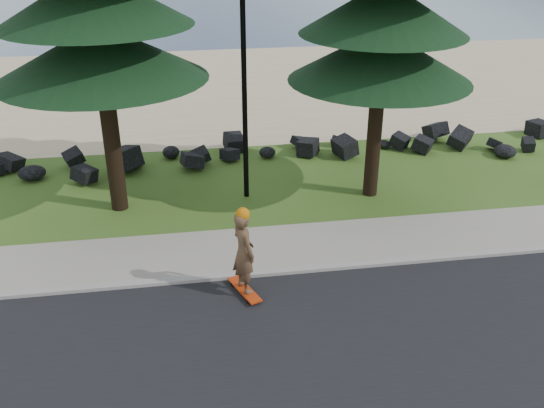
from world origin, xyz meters
name	(u,v)px	position (x,y,z in m)	size (l,w,h in m)	color
ground	(262,254)	(0.00, 0.00, 0.00)	(160.00, 160.00, 0.00)	#3C5D1D
road	(299,389)	(0.00, -4.50, 0.01)	(160.00, 7.00, 0.02)	black
kerb	(268,273)	(0.00, -0.90, 0.05)	(160.00, 0.20, 0.10)	#ABA39A
sidewalk	(261,248)	(0.00, 0.20, 0.04)	(160.00, 2.00, 0.08)	gray
beach_sand	(217,87)	(0.00, 14.50, 0.01)	(160.00, 15.00, 0.01)	tan
seawall_boulders	(238,163)	(0.00, 5.60, 0.00)	(60.00, 2.40, 1.10)	black
lamp_post	(243,49)	(0.00, 3.20, 4.13)	(0.25, 0.14, 8.14)	black
skateboarder	(244,252)	(-0.60, -1.54, 1.03)	(0.65, 1.12, 2.04)	#C0320B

